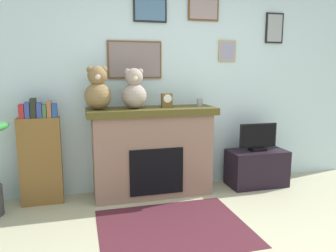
% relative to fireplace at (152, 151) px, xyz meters
% --- Properties ---
extents(back_wall, '(5.20, 0.15, 2.60)m').
position_rel_fireplace_xyz_m(back_wall, '(0.34, 0.30, 0.78)').
color(back_wall, silver).
rests_on(back_wall, ground_plane).
extents(fireplace, '(1.49, 0.53, 1.05)m').
position_rel_fireplace_xyz_m(fireplace, '(0.00, 0.00, 0.00)').
color(fireplace, '#8B6958').
rests_on(fireplace, ground_plane).
extents(bookshelf, '(0.44, 0.16, 1.18)m').
position_rel_fireplace_xyz_m(bookshelf, '(-1.25, 0.04, 0.01)').
color(bookshelf, brown).
rests_on(bookshelf, ground_plane).
extents(tv_stand, '(0.74, 0.40, 0.46)m').
position_rel_fireplace_xyz_m(tv_stand, '(1.37, -0.06, -0.30)').
color(tv_stand, black).
rests_on(tv_stand, ground_plane).
extents(television, '(0.50, 0.14, 0.35)m').
position_rel_fireplace_xyz_m(television, '(1.37, -0.06, 0.10)').
color(television, black).
rests_on(television, tv_stand).
extents(area_rug, '(1.40, 1.14, 0.01)m').
position_rel_fireplace_xyz_m(area_rug, '(-0.00, -0.91, -0.53)').
color(area_rug, '#4A1D28').
rests_on(area_rug, ground_plane).
extents(candle_jar, '(0.07, 0.07, 0.10)m').
position_rel_fireplace_xyz_m(candle_jar, '(0.59, -0.02, 0.57)').
color(candle_jar, gray).
rests_on(candle_jar, fireplace).
extents(mantel_clock, '(0.12, 0.09, 0.16)m').
position_rel_fireplace_xyz_m(mantel_clock, '(0.18, -0.02, 0.60)').
color(mantel_clock, brown).
rests_on(mantel_clock, fireplace).
extents(teddy_bear_tan, '(0.30, 0.30, 0.48)m').
position_rel_fireplace_xyz_m(teddy_bear_tan, '(-0.61, -0.02, 0.73)').
color(teddy_bear_tan, olive).
rests_on(teddy_bear_tan, fireplace).
extents(teddy_bear_cream, '(0.28, 0.28, 0.45)m').
position_rel_fireplace_xyz_m(teddy_bear_cream, '(-0.20, -0.02, 0.72)').
color(teddy_bear_cream, '#A09083').
rests_on(teddy_bear_cream, fireplace).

